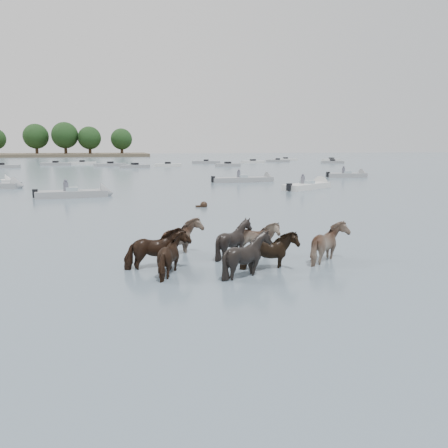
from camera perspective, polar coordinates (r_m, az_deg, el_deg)
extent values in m
plane|color=#4A5F6A|center=(13.50, -8.19, -5.66)|extent=(400.00, 400.00, 0.00)
imported|color=black|center=(13.35, -9.01, -3.72)|extent=(1.93, 1.17, 1.53)
imported|color=#9D7C6A|center=(14.78, -5.52, -2.31)|extent=(1.77, 1.88, 1.51)
imported|color=black|center=(14.53, 1.34, -2.43)|extent=(1.56, 1.43, 1.54)
imported|color=#7F6656|center=(14.98, 4.03, -2.29)|extent=(1.82, 1.18, 1.42)
imported|color=black|center=(12.69, -6.30, -4.53)|extent=(1.34, 1.53, 1.46)
imported|color=black|center=(12.45, 3.11, -4.54)|extent=(1.74, 1.64, 1.56)
imported|color=black|center=(13.15, 5.87, -4.04)|extent=(1.73, 0.82, 1.45)
imported|color=gray|center=(14.31, 13.78, -2.93)|extent=(1.82, 1.93, 1.53)
sphere|color=black|center=(26.50, -2.65, 2.49)|extent=(0.44, 0.44, 0.44)
cube|color=black|center=(26.46, -3.18, 2.26)|extent=(0.50, 0.22, 0.18)
cone|color=gray|center=(42.30, -25.21, 4.53)|extent=(1.16, 1.73, 1.60)
cube|color=gray|center=(33.42, -19.20, 3.68)|extent=(5.03, 2.00, 0.55)
cone|color=gray|center=(33.48, -14.99, 3.91)|extent=(1.03, 1.67, 1.60)
cube|color=#99ADB7|center=(33.39, -19.24, 4.27)|extent=(0.89, 1.18, 0.35)
cube|color=black|center=(33.53, -23.43, 3.68)|extent=(0.38, 0.38, 0.60)
cylinder|color=#595966|center=(33.41, -19.94, 4.58)|extent=(0.36, 0.36, 0.70)
sphere|color=#595966|center=(33.37, -19.99, 5.35)|extent=(0.24, 0.24, 0.24)
cube|color=gray|center=(45.06, 2.42, 5.77)|extent=(6.33, 1.92, 0.55)
cone|color=gray|center=(46.18, 6.11, 5.83)|extent=(0.98, 1.64, 1.60)
cube|color=#99ADB7|center=(45.03, 2.42, 6.22)|extent=(0.86, 1.16, 0.35)
cube|color=black|center=(44.12, -1.44, 5.88)|extent=(0.37, 0.37, 0.60)
cylinder|color=#595966|center=(44.91, 1.93, 6.47)|extent=(0.36, 0.36, 0.70)
sphere|color=#595966|center=(44.88, 1.93, 7.04)|extent=(0.24, 0.24, 0.24)
cube|color=silver|center=(38.31, 10.77, 4.82)|extent=(5.39, 4.35, 0.55)
cone|color=silver|center=(40.63, 12.78, 5.05)|extent=(1.64, 1.83, 1.60)
cube|color=#99ADB7|center=(38.28, 10.79, 5.35)|extent=(1.29, 1.38, 0.35)
cube|color=black|center=(36.02, 8.51, 4.80)|extent=(0.49, 0.49, 0.60)
cylinder|color=#595966|center=(38.10, 10.25, 5.64)|extent=(0.36, 0.36, 0.70)
sphere|color=#595966|center=(38.06, 10.27, 6.32)|extent=(0.24, 0.24, 0.24)
cube|color=gray|center=(53.86, 15.68, 6.13)|extent=(4.69, 2.03, 0.55)
cone|color=gray|center=(54.82, 17.87, 6.08)|extent=(1.05, 1.68, 1.60)
cube|color=#99ADB7|center=(53.83, 15.70, 6.50)|extent=(0.90, 1.19, 0.35)
cube|color=black|center=(52.97, 13.42, 6.33)|extent=(0.38, 0.38, 0.60)
cylinder|color=#595966|center=(53.63, 15.34, 6.72)|extent=(0.36, 0.36, 0.70)
sphere|color=#595966|center=(53.61, 15.36, 7.20)|extent=(0.24, 0.24, 0.24)
cone|color=silver|center=(46.76, -26.08, 4.91)|extent=(1.29, 1.78, 1.60)
cube|color=gray|center=(81.91, -27.06, 6.68)|extent=(5.92, 2.28, 0.60)
cube|color=black|center=(81.90, -27.08, 6.94)|extent=(1.13, 1.13, 0.50)
cube|color=gray|center=(89.09, -21.12, 7.30)|extent=(5.48, 2.00, 0.60)
cube|color=black|center=(89.08, -21.13, 7.54)|extent=(1.09, 1.09, 0.50)
cube|color=silver|center=(91.01, -18.02, 7.53)|extent=(5.29, 1.63, 0.60)
cube|color=black|center=(91.00, -18.04, 7.77)|extent=(1.02, 1.02, 0.50)
cube|color=gray|center=(82.35, -14.62, 7.47)|extent=(5.93, 2.80, 0.60)
cube|color=black|center=(82.34, -14.63, 7.73)|extent=(1.21, 1.21, 0.50)
cube|color=gray|center=(75.13, -11.56, 7.36)|extent=(5.14, 3.25, 0.60)
cube|color=black|center=(75.11, -11.57, 7.65)|extent=(1.30, 1.30, 0.50)
cube|color=silver|center=(78.51, -7.33, 7.59)|extent=(4.85, 2.29, 0.60)
cube|color=black|center=(78.49, -7.34, 7.87)|extent=(1.16, 1.16, 0.50)
cube|color=gray|center=(91.95, -2.35, 8.04)|extent=(6.03, 2.96, 0.60)
cube|color=black|center=(91.94, -2.35, 8.27)|extent=(1.23, 1.23, 0.50)
cube|color=gray|center=(78.78, 0.49, 7.69)|extent=(4.52, 1.93, 0.60)
cube|color=black|center=(78.76, 0.49, 7.96)|extent=(1.09, 1.09, 0.50)
cube|color=silver|center=(93.64, 3.79, 8.06)|extent=(5.11, 2.34, 0.60)
cube|color=black|center=(93.63, 3.79, 8.29)|extent=(1.16, 1.16, 0.50)
cube|color=gray|center=(101.27, 7.03, 8.17)|extent=(5.58, 2.92, 0.60)
cube|color=black|center=(101.25, 7.03, 8.38)|extent=(1.24, 1.24, 0.50)
cube|color=silver|center=(110.01, 8.02, 8.30)|extent=(5.85, 1.81, 0.60)
cube|color=black|center=(110.00, 8.02, 8.50)|extent=(1.05, 1.05, 0.50)
cube|color=gray|center=(95.90, 13.97, 7.84)|extent=(4.92, 2.92, 0.60)
cube|color=black|center=(95.89, 13.98, 8.06)|extent=(1.27, 1.27, 0.50)
cube|color=silver|center=(109.92, 13.84, 8.10)|extent=(4.44, 1.57, 0.60)
cube|color=black|center=(109.90, 13.85, 8.30)|extent=(1.01, 1.01, 0.50)
cylinder|color=#382619|center=(163.41, -23.23, 8.75)|extent=(1.00, 1.00, 3.76)
sphere|color=black|center=(163.43, -23.36, 10.47)|extent=(8.35, 8.35, 8.35)
cylinder|color=#382619|center=(159.32, -19.95, 8.98)|extent=(1.00, 1.00, 3.95)
sphere|color=black|center=(159.35, -20.07, 10.83)|extent=(8.77, 8.77, 8.77)
cylinder|color=#382619|center=(157.83, -17.08, 9.05)|extent=(1.00, 1.00, 3.46)
sphere|color=black|center=(157.84, -17.17, 10.69)|extent=(7.70, 7.70, 7.70)
cylinder|color=#382619|center=(158.75, -13.18, 9.20)|extent=(1.00, 1.00, 3.29)
sphere|color=black|center=(158.75, -13.24, 10.75)|extent=(7.30, 7.30, 7.30)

